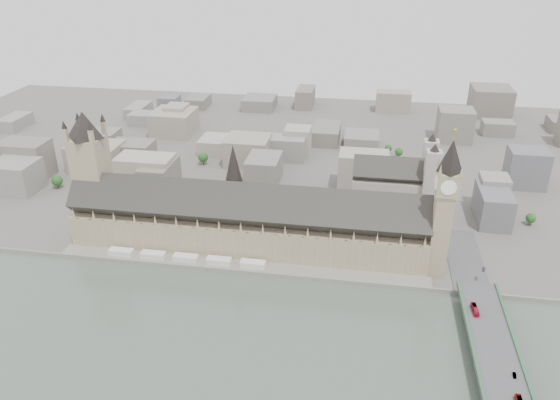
% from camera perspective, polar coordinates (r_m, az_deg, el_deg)
% --- Properties ---
extents(ground, '(900.00, 900.00, 0.00)m').
position_cam_1_polar(ground, '(402.91, -4.03, -6.48)').
color(ground, '#595651').
rests_on(ground, ground).
extents(embankment_wall, '(600.00, 1.50, 3.00)m').
position_cam_1_polar(embankment_wall, '(389.92, -4.54, -7.47)').
color(embankment_wall, gray).
rests_on(embankment_wall, ground).
extents(river_terrace, '(270.00, 15.00, 2.00)m').
position_cam_1_polar(river_terrace, '(396.26, -4.28, -6.94)').
color(river_terrace, gray).
rests_on(river_terrace, ground).
extents(terrace_tents, '(118.00, 7.00, 4.00)m').
position_cam_1_polar(terrace_tents, '(405.34, -9.82, -5.96)').
color(terrace_tents, silver).
rests_on(terrace_tents, river_terrace).
extents(palace_of_westminster, '(265.00, 40.73, 55.44)m').
position_cam_1_polar(palace_of_westminster, '(407.87, -3.51, -2.32)').
color(palace_of_westminster, tan).
rests_on(palace_of_westminster, ground).
extents(elizabeth_tower, '(17.00, 17.00, 107.50)m').
position_cam_1_polar(elizabeth_tower, '(376.80, 16.86, 0.03)').
color(elizabeth_tower, tan).
rests_on(elizabeth_tower, ground).
extents(victoria_tower, '(30.00, 30.00, 100.00)m').
position_cam_1_polar(victoria_tower, '(440.87, -19.13, 3.14)').
color(victoria_tower, tan).
rests_on(victoria_tower, ground).
extents(central_tower, '(13.00, 13.00, 48.00)m').
position_cam_1_polar(central_tower, '(400.15, -4.85, 2.65)').
color(central_tower, gray).
rests_on(central_tower, ground).
extents(westminster_bridge, '(25.00, 325.00, 10.25)m').
position_cam_1_polar(westminster_bridge, '(330.95, 21.64, -15.89)').
color(westminster_bridge, '#474749').
rests_on(westminster_bridge, ground).
extents(westminster_abbey, '(68.00, 36.00, 64.00)m').
position_cam_1_polar(westminster_abbey, '(466.42, 11.98, 1.27)').
color(westminster_abbey, '#9D968D').
rests_on(westminster_abbey, ground).
extents(city_skyline_inland, '(720.00, 360.00, 38.00)m').
position_cam_1_polar(city_skyline_inland, '(613.02, 1.12, 7.32)').
color(city_skyline_inland, gray).
rests_on(city_skyline_inland, ground).
extents(park_trees, '(110.00, 30.00, 15.00)m').
position_cam_1_polar(park_trees, '(451.67, -3.58, -1.51)').
color(park_trees, '#1D4318').
rests_on(park_trees, ground).
extents(red_bus_north, '(3.61, 12.20, 3.35)m').
position_cam_1_polar(red_bus_north, '(356.65, 19.70, -10.72)').
color(red_bus_north, '#B6142F').
rests_on(red_bus_north, westminster_bridge).
extents(car_silver, '(1.90, 4.39, 1.40)m').
position_cam_1_polar(car_silver, '(320.46, 23.31, -16.46)').
color(car_silver, gray).
rests_on(car_silver, westminster_bridge).
extents(car_approach, '(3.18, 5.23, 1.42)m').
position_cam_1_polar(car_approach, '(398.84, 20.50, -6.80)').
color(car_approach, gray).
rests_on(car_approach, westminster_bridge).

